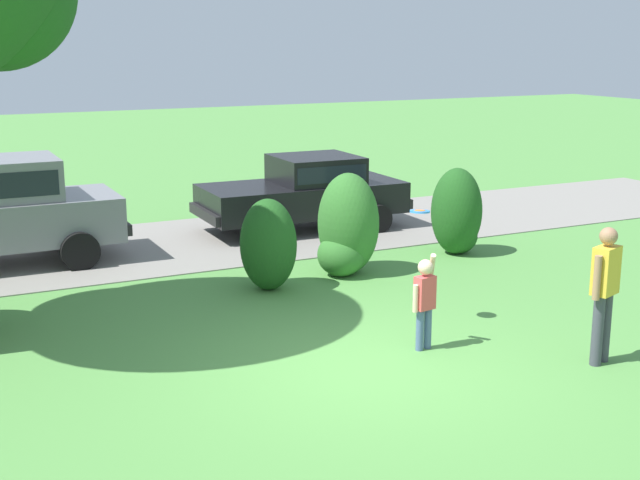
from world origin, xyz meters
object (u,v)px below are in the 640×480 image
Objects in this scene: parked_sedan at (306,190)px; frisbee at (420,211)px; adult_onlooker at (605,288)px; child_thrower at (425,297)px.

parked_sedan is 15.79× the size of frisbee.
frisbee is 2.67m from adult_onlooker.
adult_onlooker is at bearing -90.28° from parked_sedan.
frisbee is 0.16× the size of adult_onlooker.
frisbee is at bearing 118.76° from adult_onlooker.
child_thrower is at bearing -103.62° from parked_sedan.
adult_onlooker is (1.24, -2.26, -0.66)m from frisbee.
parked_sedan is at bearing 78.53° from frisbee.
child_thrower is at bearing -117.90° from frisbee.
parked_sedan reaches higher than child_thrower.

